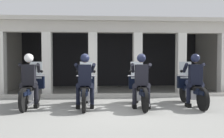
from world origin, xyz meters
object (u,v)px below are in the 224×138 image
Objects in this scene: motorcycle_center_right at (139,90)px; police_officer_far_right at (195,76)px; police_officer_center_left at (85,76)px; police_officer_center_right at (141,76)px; motorcycle_far_left at (32,90)px; police_officer_far_left at (29,76)px; motorcycle_center_left at (86,90)px; motorcycle_far_right at (191,89)px.

motorcycle_center_right is 1.69m from police_officer_far_right.
police_officer_center_left and police_officer_center_right have the same top height.
motorcycle_center_right is (3.25, -0.23, 0.00)m from motorcycle_far_left.
police_officer_far_left is at bearing -178.85° from police_officer_center_right.
police_officer_center_left is at bearing -167.47° from motorcycle_center_right.
motorcycle_far_right is at bearing 2.07° from motorcycle_center_left.
police_officer_center_right is (1.62, -0.07, 0.00)m from police_officer_center_left.
motorcycle_center_left is 1.72m from police_officer_center_right.
motorcycle_far_left and motorcycle_far_right have the same top height.
police_officer_far_right is (4.87, -0.44, 0.44)m from motorcycle_far_left.
police_officer_far_left is 1.00× the size of police_officer_far_right.
motorcycle_center_left is at bearing 172.74° from police_officer_center_right.
motorcycle_center_right is at bearing 5.31° from motorcycle_far_left.
motorcycle_center_left is at bearing -168.91° from motorcycle_far_right.
motorcycle_center_left is at bearing 3.90° from motorcycle_far_left.
police_officer_center_right is (-0.00, -0.28, 0.44)m from motorcycle_center_right.
motorcycle_far_right is at bearing 7.47° from motorcycle_far_left.
motorcycle_center_left is 1.62m from motorcycle_center_right.
police_officer_center_left is at bearing -177.44° from police_officer_center_right.
police_officer_center_left is at bearing -168.91° from police_officer_far_right.
motorcycle_far_left is at bearing 167.03° from police_officer_center_left.
police_officer_far_right is (3.25, -0.00, 0.00)m from police_officer_center_left.
police_officer_far_right is at bearing -2.93° from motorcycle_center_left.
police_officer_far_left is 0.78× the size of motorcycle_center_left.
police_officer_center_left is at bearing -88.11° from motorcycle_center_left.
motorcycle_center_right is at bearing -0.48° from motorcycle_center_left.
motorcycle_far_left is 1.29× the size of police_officer_far_left.
motorcycle_far_right is (3.25, -0.00, 0.00)m from motorcycle_center_left.
police_officer_far_left is at bearing 176.71° from police_officer_center_left.
motorcycle_far_left is at bearing 176.21° from police_officer_center_right.
police_officer_far_right is (-0.00, -0.28, 0.44)m from motorcycle_far_right.
motorcycle_center_left is 1.00× the size of motorcycle_far_right.
motorcycle_far_right is at bearing 10.81° from police_officer_far_left.
police_officer_center_left is (-0.00, -0.28, 0.44)m from motorcycle_center_left.
motorcycle_far_right is at bearing 100.92° from police_officer_far_right.
motorcycle_far_left is 0.52m from police_officer_far_left.
police_officer_center_left is 1.69m from motorcycle_center_right.
police_officer_far_left is 3.25m from police_officer_center_right.
police_officer_center_left is (1.62, -0.15, 0.00)m from police_officer_far_left.
police_officer_far_right is at bearing 4.14° from motorcycle_far_left.
motorcycle_center_right is (1.62, -0.07, 0.00)m from motorcycle_center_left.
police_officer_center_right reaches higher than motorcycle_center_right.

